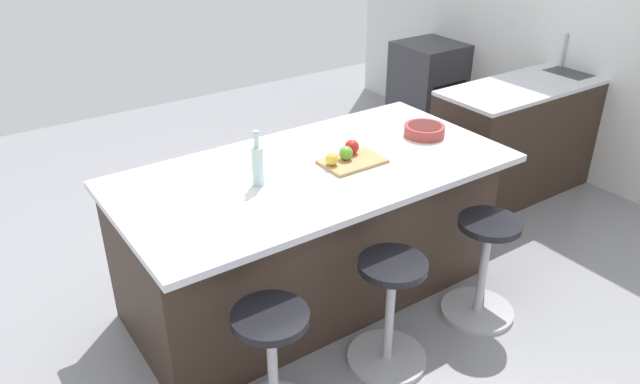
{
  "coord_description": "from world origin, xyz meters",
  "views": [
    {
      "loc": [
        1.74,
        2.75,
        2.41
      ],
      "look_at": [
        -0.01,
        0.19,
        0.77
      ],
      "focal_mm": 34.25,
      "sensor_mm": 36.0,
      "label": 1
    }
  ],
  "objects_px": {
    "oven_range": "(428,87)",
    "cutting_board": "(352,161)",
    "fruit_bowl": "(424,130)",
    "stool_by_window": "(483,271)",
    "apple_yellow": "(332,159)",
    "apple_green": "(346,153)",
    "water_bottle": "(258,164)",
    "stool_middle": "(389,316)",
    "stool_near_camera": "(273,372)",
    "kitchen_island": "(311,231)",
    "apple_red": "(352,147)"
  },
  "relations": [
    {
      "from": "oven_range",
      "to": "cutting_board",
      "type": "bearing_deg",
      "value": 37.4
    },
    {
      "from": "oven_range",
      "to": "fruit_bowl",
      "type": "distance_m",
      "value": 2.48
    },
    {
      "from": "stool_by_window",
      "to": "apple_yellow",
      "type": "height_order",
      "value": "apple_yellow"
    },
    {
      "from": "apple_green",
      "to": "apple_yellow",
      "type": "distance_m",
      "value": 0.11
    },
    {
      "from": "apple_green",
      "to": "stool_by_window",
      "type": "bearing_deg",
      "value": 129.11
    },
    {
      "from": "apple_yellow",
      "to": "water_bottle",
      "type": "xyz_separation_m",
      "value": [
        0.45,
        -0.06,
        0.07
      ]
    },
    {
      "from": "stool_middle",
      "to": "stool_near_camera",
      "type": "xyz_separation_m",
      "value": [
        0.72,
        0.0,
        0.0
      ]
    },
    {
      "from": "stool_middle",
      "to": "fruit_bowl",
      "type": "xyz_separation_m",
      "value": [
        -0.84,
        -0.7,
        0.64
      ]
    },
    {
      "from": "cutting_board",
      "to": "fruit_bowl",
      "type": "distance_m",
      "value": 0.63
    },
    {
      "from": "fruit_bowl",
      "to": "cutting_board",
      "type": "bearing_deg",
      "value": 6.19
    },
    {
      "from": "fruit_bowl",
      "to": "kitchen_island",
      "type": "bearing_deg",
      "value": -3.48
    },
    {
      "from": "kitchen_island",
      "to": "fruit_bowl",
      "type": "height_order",
      "value": "fruit_bowl"
    },
    {
      "from": "stool_near_camera",
      "to": "stool_by_window",
      "type": "bearing_deg",
      "value": 180.0
    },
    {
      "from": "oven_range",
      "to": "stool_by_window",
      "type": "distance_m",
      "value": 3.04
    },
    {
      "from": "cutting_board",
      "to": "fruit_bowl",
      "type": "bearing_deg",
      "value": -173.81
    },
    {
      "from": "kitchen_island",
      "to": "fruit_bowl",
      "type": "bearing_deg",
      "value": 176.52
    },
    {
      "from": "apple_yellow",
      "to": "apple_green",
      "type": "bearing_deg",
      "value": -172.99
    },
    {
      "from": "kitchen_island",
      "to": "stool_by_window",
      "type": "distance_m",
      "value": 1.05
    },
    {
      "from": "apple_green",
      "to": "fruit_bowl",
      "type": "xyz_separation_m",
      "value": [
        -0.65,
        -0.04,
        -0.02
      ]
    },
    {
      "from": "stool_middle",
      "to": "water_bottle",
      "type": "distance_m",
      "value": 1.07
    },
    {
      "from": "apple_yellow",
      "to": "stool_by_window",
      "type": "bearing_deg",
      "value": 135.03
    },
    {
      "from": "kitchen_island",
      "to": "stool_by_window",
      "type": "relative_size",
      "value": 3.47
    },
    {
      "from": "apple_yellow",
      "to": "stool_middle",
      "type": "bearing_deg",
      "value": 83.37
    },
    {
      "from": "stool_by_window",
      "to": "apple_green",
      "type": "height_order",
      "value": "apple_green"
    },
    {
      "from": "stool_by_window",
      "to": "water_bottle",
      "type": "relative_size",
      "value": 2.1
    },
    {
      "from": "stool_by_window",
      "to": "fruit_bowl",
      "type": "height_order",
      "value": "fruit_bowl"
    },
    {
      "from": "cutting_board",
      "to": "apple_red",
      "type": "height_order",
      "value": "apple_red"
    },
    {
      "from": "stool_near_camera",
      "to": "cutting_board",
      "type": "height_order",
      "value": "cutting_board"
    },
    {
      "from": "fruit_bowl",
      "to": "apple_yellow",
      "type": "bearing_deg",
      "value": 4.1
    },
    {
      "from": "stool_by_window",
      "to": "apple_green",
      "type": "xyz_separation_m",
      "value": [
        0.54,
        -0.66,
        0.66
      ]
    },
    {
      "from": "apple_green",
      "to": "apple_yellow",
      "type": "height_order",
      "value": "apple_green"
    },
    {
      "from": "oven_range",
      "to": "stool_near_camera",
      "type": "height_order",
      "value": "oven_range"
    },
    {
      "from": "cutting_board",
      "to": "water_bottle",
      "type": "xyz_separation_m",
      "value": [
        0.58,
        -0.07,
        0.11
      ]
    },
    {
      "from": "stool_middle",
      "to": "fruit_bowl",
      "type": "relative_size",
      "value": 2.54
    },
    {
      "from": "kitchen_island",
      "to": "stool_middle",
      "type": "distance_m",
      "value": 0.77
    },
    {
      "from": "kitchen_island",
      "to": "stool_near_camera",
      "type": "height_order",
      "value": "kitchen_island"
    },
    {
      "from": "stool_middle",
      "to": "stool_near_camera",
      "type": "relative_size",
      "value": 1.0
    },
    {
      "from": "kitchen_island",
      "to": "stool_by_window",
      "type": "xyz_separation_m",
      "value": [
        -0.72,
        0.75,
        -0.15
      ]
    },
    {
      "from": "cutting_board",
      "to": "apple_yellow",
      "type": "relative_size",
      "value": 4.83
    },
    {
      "from": "cutting_board",
      "to": "water_bottle",
      "type": "distance_m",
      "value": 0.6
    },
    {
      "from": "cutting_board",
      "to": "water_bottle",
      "type": "relative_size",
      "value": 1.15
    },
    {
      "from": "oven_range",
      "to": "fruit_bowl",
      "type": "relative_size",
      "value": 3.46
    },
    {
      "from": "kitchen_island",
      "to": "water_bottle",
      "type": "relative_size",
      "value": 7.29
    },
    {
      "from": "apple_green",
      "to": "apple_yellow",
      "type": "relative_size",
      "value": 1.1
    },
    {
      "from": "apple_yellow",
      "to": "kitchen_island",
      "type": "bearing_deg",
      "value": -54.63
    },
    {
      "from": "apple_red",
      "to": "kitchen_island",
      "type": "bearing_deg",
      "value": -9.5
    },
    {
      "from": "fruit_bowl",
      "to": "stool_by_window",
      "type": "bearing_deg",
      "value": 80.46
    },
    {
      "from": "stool_near_camera",
      "to": "apple_green",
      "type": "height_order",
      "value": "apple_green"
    },
    {
      "from": "stool_middle",
      "to": "apple_green",
      "type": "distance_m",
      "value": 0.95
    },
    {
      "from": "oven_range",
      "to": "apple_green",
      "type": "relative_size",
      "value": 10.94
    }
  ]
}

